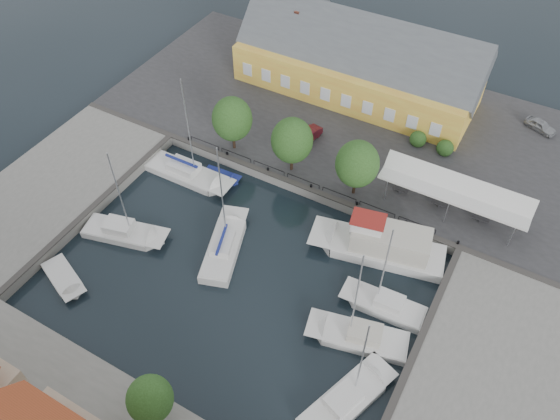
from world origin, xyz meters
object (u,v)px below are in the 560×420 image
center_sailboat (225,247)px  car_silver (541,126)px  trawler (382,246)px  west_boat_a (188,175)px  launch_sw (64,279)px  warehouse (354,63)px  tent_canopy (456,190)px  west_boat_c (124,233)px  east_boat_a (385,306)px  car_red (307,136)px  launch_nw (221,178)px  east_boat_c (346,401)px  east_boat_b (360,338)px

center_sailboat → car_silver: bearing=54.8°
car_silver → trawler: size_ratio=0.28×
center_sailboat → west_boat_a: 10.82m
trawler → launch_sw: (-23.37, -16.49, -0.93)m
warehouse → tent_canopy: (16.60, -13.86, -0.74)m
center_sailboat → west_boat_c: size_ratio=1.10×
trawler → west_boat_c: size_ratio=1.16×
car_silver → center_sailboat: (-21.80, -30.89, -1.24)m
east_boat_a → warehouse: bearing=119.6°
car_red → center_sailboat: 16.66m
east_boat_a → launch_nw: east_boat_a is taller
launch_sw → car_silver: bearing=51.5°
east_boat_c → west_boat_c: west_boat_c is taller
car_silver → center_sailboat: center_sailboat is taller
launch_nw → car_red: bearing=57.2°
car_silver → west_boat_c: bearing=159.6°
car_red → launch_sw: (-10.58, -26.38, -1.55)m
trawler → launch_nw: size_ratio=3.05×
car_red → launch_sw: car_red is taller
trawler → launch_sw: trawler is taller
launch_sw → car_red: bearing=68.1°
east_boat_a → east_boat_c: bearing=-86.3°
center_sailboat → trawler: center_sailboat is taller
center_sailboat → west_boat_c: 9.82m
warehouse → east_boat_c: (15.77, -35.87, -4.17)m
center_sailboat → trawler: bearing=27.7°
launch_sw → launch_nw: bearing=74.3°
east_boat_a → east_boat_c: (0.58, -9.15, -0.00)m
warehouse → west_boat_c: (-9.39, -31.20, -4.17)m
west_boat_c → east_boat_b: bearing=1.7°
center_sailboat → launch_nw: center_sailboat is taller
tent_canopy → center_sailboat: size_ratio=1.14×
tent_canopy → launch_nw: tent_canopy is taller
east_boat_c → launch_nw: bearing=143.9°
trawler → west_boat_c: bearing=-156.0°
trawler → car_red: bearing=142.3°
car_silver → trawler: bearing=-178.4°
east_boat_b → warehouse: bearing=115.5°
east_boat_c → car_silver: bearing=81.3°
center_sailboat → west_boat_a: (-8.74, 6.39, -0.09)m
car_red → west_boat_c: size_ratio=0.35×
east_boat_b → center_sailboat: bearing=170.6°
car_red → east_boat_c: 29.14m
east_boat_a → launch_sw: bearing=-156.7°
car_silver → east_boat_a: 30.29m
trawler → launch_nw: trawler is taller
west_boat_a → launch_sw: size_ratio=2.26×
east_boat_b → west_boat_c: size_ratio=1.02×
trawler → east_boat_b: east_boat_b is taller
launch_nw → tent_canopy: bearing=15.9°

